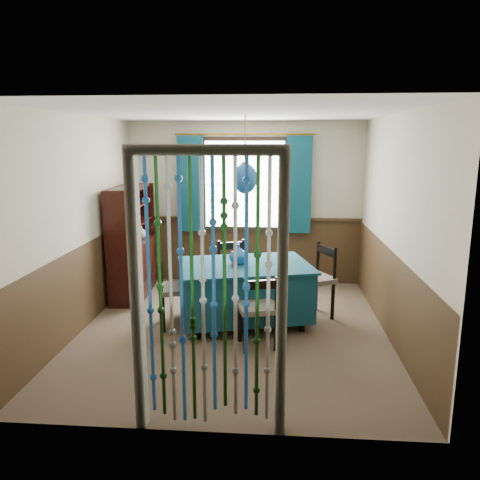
# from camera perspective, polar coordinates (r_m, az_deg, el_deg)

# --- Properties ---
(floor) EXTENTS (4.00, 4.00, 0.00)m
(floor) POSITION_cam_1_polar(r_m,az_deg,el_deg) (5.66, -0.84, -10.89)
(floor) COLOR brown
(floor) RESTS_ON ground
(ceiling) EXTENTS (4.00, 4.00, 0.00)m
(ceiling) POSITION_cam_1_polar(r_m,az_deg,el_deg) (5.22, -0.93, 15.27)
(ceiling) COLOR silver
(ceiling) RESTS_ON ground
(wall_back) EXTENTS (3.60, 0.00, 3.60)m
(wall_back) POSITION_cam_1_polar(r_m,az_deg,el_deg) (7.27, 0.58, 4.47)
(wall_back) COLOR #BAB198
(wall_back) RESTS_ON ground
(wall_front) EXTENTS (3.60, 0.00, 3.60)m
(wall_front) POSITION_cam_1_polar(r_m,az_deg,el_deg) (3.37, -4.06, -4.44)
(wall_front) COLOR #BAB198
(wall_front) RESTS_ON ground
(wall_left) EXTENTS (0.00, 4.00, 4.00)m
(wall_left) POSITION_cam_1_polar(r_m,az_deg,el_deg) (5.75, -19.04, 1.81)
(wall_left) COLOR #BAB198
(wall_left) RESTS_ON ground
(wall_right) EXTENTS (0.00, 4.00, 4.00)m
(wall_right) POSITION_cam_1_polar(r_m,az_deg,el_deg) (5.44, 18.35, 1.31)
(wall_right) COLOR #BAB198
(wall_right) RESTS_ON ground
(wainscot_back) EXTENTS (3.60, 0.00, 3.60)m
(wainscot_back) POSITION_cam_1_polar(r_m,az_deg,el_deg) (7.39, 0.56, -1.32)
(wainscot_back) COLOR #3B2816
(wainscot_back) RESTS_ON ground
(wainscot_front) EXTENTS (3.60, 0.00, 3.60)m
(wainscot_front) POSITION_cam_1_polar(r_m,az_deg,el_deg) (3.66, -3.85, -15.70)
(wainscot_front) COLOR #3B2816
(wainscot_front) RESTS_ON ground
(wainscot_left) EXTENTS (0.00, 4.00, 4.00)m
(wainscot_left) POSITION_cam_1_polar(r_m,az_deg,el_deg) (5.92, -18.42, -5.35)
(wainscot_left) COLOR #3B2816
(wainscot_left) RESTS_ON ground
(wainscot_right) EXTENTS (0.00, 4.00, 4.00)m
(wainscot_right) POSITION_cam_1_polar(r_m,az_deg,el_deg) (5.62, 17.70, -6.23)
(wainscot_right) COLOR #3B2816
(wainscot_right) RESTS_ON ground
(window) EXTENTS (1.32, 0.12, 1.42)m
(window) POSITION_cam_1_polar(r_m,az_deg,el_deg) (7.19, 0.56, 6.79)
(window) COLOR black
(window) RESTS_ON wall_back
(doorway) EXTENTS (1.16, 0.12, 2.18)m
(doorway) POSITION_cam_1_polar(r_m,az_deg,el_deg) (3.48, -3.87, -7.31)
(doorway) COLOR silver
(doorway) RESTS_ON ground
(dining_table) EXTENTS (1.77, 1.43, 0.75)m
(dining_table) POSITION_cam_1_polar(r_m,az_deg,el_deg) (5.73, 0.59, -5.99)
(dining_table) COLOR #0E3B4B
(dining_table) RESTS_ON floor
(chair_near) EXTENTS (0.50, 0.48, 0.83)m
(chair_near) POSITION_cam_1_polar(r_m,az_deg,el_deg) (5.06, 2.23, -8.36)
(chair_near) COLOR black
(chair_near) RESTS_ON floor
(chair_far) EXTENTS (0.53, 0.52, 0.86)m
(chair_far) POSITION_cam_1_polar(r_m,az_deg,el_deg) (6.42, -0.77, -3.78)
(chair_far) COLOR black
(chair_far) RESTS_ON floor
(chair_left) EXTENTS (0.53, 0.54, 0.87)m
(chair_left) POSITION_cam_1_polar(r_m,az_deg,el_deg) (5.68, -8.21, -5.95)
(chair_left) COLOR black
(chair_left) RESTS_ON floor
(chair_right) EXTENTS (0.60, 0.61, 0.93)m
(chair_right) POSITION_cam_1_polar(r_m,az_deg,el_deg) (6.00, 9.13, -4.71)
(chair_right) COLOR black
(chair_right) RESTS_ON floor
(sideboard) EXTENTS (0.48, 1.23, 1.58)m
(sideboard) POSITION_cam_1_polar(r_m,az_deg,el_deg) (6.91, -13.00, -2.08)
(sideboard) COLOR black
(sideboard) RESTS_ON floor
(pendant_lamp) EXTENTS (0.28, 0.28, 0.90)m
(pendant_lamp) POSITION_cam_1_polar(r_m,az_deg,el_deg) (5.46, 0.62, 7.53)
(pendant_lamp) COLOR olive
(pendant_lamp) RESTS_ON ceiling
(vase_table) EXTENTS (0.28, 0.28, 0.22)m
(vase_table) POSITION_cam_1_polar(r_m,az_deg,el_deg) (5.65, -0.23, -1.81)
(vase_table) COLOR navy
(vase_table) RESTS_ON dining_table
(bowl_shelf) EXTENTS (0.25, 0.25, 0.06)m
(bowl_shelf) POSITION_cam_1_polar(r_m,az_deg,el_deg) (6.52, -13.47, 1.99)
(bowl_shelf) COLOR beige
(bowl_shelf) RESTS_ON sideboard
(vase_sideboard) EXTENTS (0.23, 0.23, 0.20)m
(vase_sideboard) POSITION_cam_1_polar(r_m,az_deg,el_deg) (7.10, -11.98, 1.06)
(vase_sideboard) COLOR beige
(vase_sideboard) RESTS_ON sideboard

